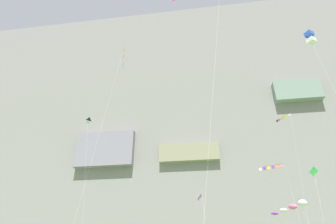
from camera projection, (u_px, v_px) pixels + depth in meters
cliff_face at (191, 134)px, 86.34m from camera, size 180.00×31.56×79.55m
kite_diamond_far_right at (315, 177)px, 40.12m from camera, size 3.50×5.20×16.26m
kite_windsock_upper_right at (294, 206)px, 30.58m from camera, size 4.47×6.08×9.56m
kite_banner_high_left at (201, 203)px, 40.20m from camera, size 1.61×7.50×12.44m
kite_banner_mid_right at (286, 129)px, 50.17m from camera, size 2.46×3.93×27.82m
kite_box_mid_left at (310, 38)px, 33.59m from camera, size 1.56×2.82×28.41m
kite_banner_upper_mid at (273, 172)px, 43.15m from camera, size 4.24×3.17×17.21m
kite_banner_far_left at (121, 67)px, 40.14m from camera, size 3.58×5.75×30.94m
kite_delta_front_field at (85, 132)px, 38.06m from camera, size 3.47×1.55×21.12m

